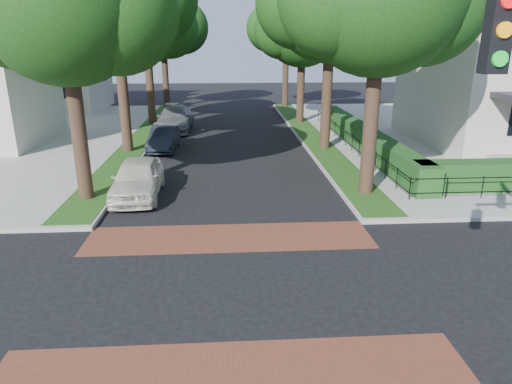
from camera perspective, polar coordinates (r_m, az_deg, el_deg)
ground at (r=11.71m, az=-3.15°, el=-12.10°), size 120.00×120.00×0.00m
crosswalk_far at (r=14.56m, az=-3.31°, el=-5.70°), size 9.00×2.20×0.01m
crosswalk_near at (r=9.10m, az=-2.88°, el=-22.32°), size 9.00×2.20×0.01m
grass_strip_ne at (r=30.26m, az=6.74°, el=7.21°), size 1.60×29.80×0.02m
grass_strip_nw at (r=30.25m, az=-13.97°, el=6.79°), size 1.60×29.80×0.02m
tree_right_mid at (r=26.05m, az=9.54°, el=22.63°), size 8.25×7.09×11.22m
tree_right_far at (r=34.80m, az=5.95°, el=19.84°), size 7.25×6.23×9.74m
tree_right_back at (r=43.72m, az=3.93°, el=20.03°), size 7.50×6.45×10.20m
tree_left_near at (r=18.20m, az=-22.48°, el=21.27°), size 7.50×6.45×10.20m
tree_left_far at (r=34.76m, az=-13.42°, el=19.82°), size 7.00×6.02×9.86m
tree_left_back at (r=43.70m, az=-11.46°, el=19.93°), size 7.75×6.66×10.44m
hedge_main_road at (r=26.77m, az=13.23°, el=6.69°), size 1.00×18.00×1.20m
fence_main_road at (r=26.58m, az=11.54°, el=6.39°), size 0.06×18.00×0.90m
house_left_far at (r=44.86m, az=-24.84°, el=15.58°), size 10.00×9.00×10.14m
parked_car_front at (r=18.71m, az=-14.58°, el=1.70°), size 1.92×4.53×1.53m
parked_car_middle at (r=26.57m, az=-11.44°, el=6.53°), size 1.52×4.06×1.33m
parked_car_rear at (r=32.53m, az=-10.10°, el=9.00°), size 2.40×5.66×1.63m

